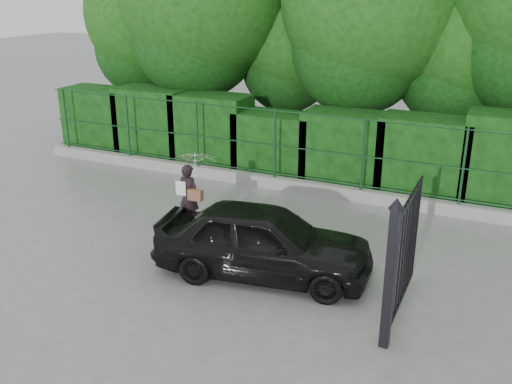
% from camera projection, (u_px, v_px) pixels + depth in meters
% --- Properties ---
extents(ground, '(80.00, 80.00, 0.00)m').
position_uv_depth(ground, '(167.00, 255.00, 11.32)').
color(ground, gray).
extents(kerb, '(14.00, 0.25, 0.30)m').
position_uv_depth(kerb, '(261.00, 180.00, 15.10)').
color(kerb, '#9E9E99').
rests_on(kerb, ground).
extents(fence, '(14.13, 0.06, 1.80)m').
position_uv_depth(fence, '(268.00, 143.00, 14.65)').
color(fence, '#133F1C').
rests_on(fence, kerb).
extents(hedge, '(14.20, 1.20, 2.28)m').
position_uv_depth(hedge, '(278.00, 140.00, 15.63)').
color(hedge, black).
rests_on(hedge, ground).
extents(trees, '(17.10, 6.15, 8.08)m').
position_uv_depth(trees, '(346.00, 0.00, 15.86)').
color(trees, black).
rests_on(trees, ground).
extents(gate, '(0.22, 2.33, 2.36)m').
position_uv_depth(gate, '(397.00, 261.00, 8.49)').
color(gate, black).
rests_on(gate, ground).
extents(woman, '(0.91, 0.92, 1.69)m').
position_uv_depth(woman, '(193.00, 178.00, 12.26)').
color(woman, black).
rests_on(woman, ground).
extents(car, '(4.17, 2.18, 1.35)m').
position_uv_depth(car, '(263.00, 241.00, 10.35)').
color(car, black).
rests_on(car, ground).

